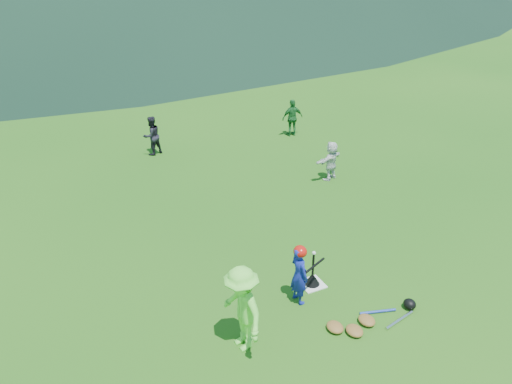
% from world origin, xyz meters
% --- Properties ---
extents(ground, '(120.00, 120.00, 0.00)m').
position_xyz_m(ground, '(0.00, 0.00, 0.00)').
color(ground, '#1B5212').
rests_on(ground, ground).
extents(home_plate, '(0.45, 0.45, 0.02)m').
position_xyz_m(home_plate, '(0.00, 0.00, 0.01)').
color(home_plate, silver).
rests_on(home_plate, ground).
extents(baseball, '(0.08, 0.08, 0.08)m').
position_xyz_m(baseball, '(0.00, 0.00, 0.74)').
color(baseball, white).
rests_on(baseball, batting_tee).
extents(batter_child, '(0.32, 0.45, 1.18)m').
position_xyz_m(batter_child, '(-0.49, -0.30, 0.59)').
color(batter_child, '#162097').
rests_on(batter_child, ground).
extents(adult_coach, '(0.67, 1.05, 1.55)m').
position_xyz_m(adult_coach, '(-1.92, -0.90, 0.77)').
color(adult_coach, '#73F147').
rests_on(adult_coach, ground).
extents(fielder_b, '(0.72, 0.64, 1.23)m').
position_xyz_m(fielder_b, '(-0.96, 7.91, 0.62)').
color(fielder_b, black).
rests_on(fielder_b, ground).
extents(fielder_c, '(0.76, 0.36, 1.27)m').
position_xyz_m(fielder_c, '(3.81, 7.46, 0.63)').
color(fielder_c, '#1E652B').
rests_on(fielder_c, ground).
extents(fielder_d, '(1.08, 0.68, 1.12)m').
position_xyz_m(fielder_d, '(3.02, 3.93, 0.56)').
color(fielder_d, silver).
rests_on(fielder_d, ground).
extents(batting_tee, '(0.30, 0.30, 0.68)m').
position_xyz_m(batting_tee, '(0.00, 0.00, 0.13)').
color(batting_tee, black).
rests_on(batting_tee, home_plate).
extents(batter_gear, '(0.72, 0.29, 0.54)m').
position_xyz_m(batter_gear, '(-0.47, -0.30, 1.06)').
color(batter_gear, '#BA120C').
rests_on(batter_gear, ground).
extents(equipment_pile, '(1.80, 0.59, 0.19)m').
position_xyz_m(equipment_pile, '(0.28, -1.38, 0.07)').
color(equipment_pile, olive).
rests_on(equipment_pile, ground).
extents(outfield_fence, '(70.07, 0.08, 1.33)m').
position_xyz_m(outfield_fence, '(0.00, 28.00, 0.70)').
color(outfield_fence, gray).
rests_on(outfield_fence, ground).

